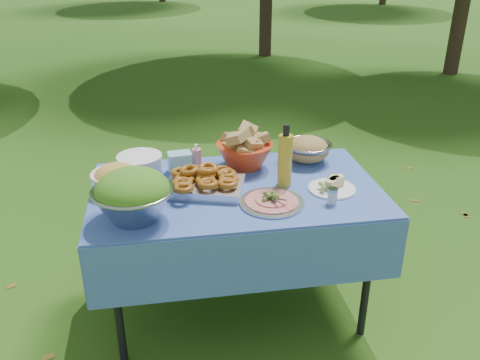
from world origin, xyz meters
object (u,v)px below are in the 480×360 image
Objects in this scene: oil_bottle at (285,156)px; charcuterie_platter at (272,197)px; bread_bowl at (245,149)px; salad_bowl at (133,195)px; pasta_bowl_steel at (307,149)px; picnic_table at (237,251)px; plate_stack at (140,163)px.

charcuterie_platter is at bearing -119.68° from oil_bottle.
charcuterie_platter is (0.05, -0.46, -0.07)m from bread_bowl.
oil_bottle is (0.75, 0.23, 0.04)m from salad_bowl.
bread_bowl is 0.99× the size of charcuterie_platter.
bread_bowl is at bearing -176.59° from pasta_bowl_steel.
bread_bowl is 0.47m from charcuterie_platter.
pasta_bowl_steel is (0.96, 0.52, -0.05)m from salad_bowl.
pasta_bowl_steel reaches higher than charcuterie_platter.
pasta_bowl_steel is 0.82× the size of oil_bottle.
oil_bottle reaches higher than pasta_bowl_steel.
pasta_bowl_steel is (0.45, 0.29, 0.45)m from picnic_table.
pasta_bowl_steel is 0.37m from oil_bottle.
picnic_table is at bearing 25.28° from salad_bowl.
charcuterie_platter is (-0.31, -0.48, -0.04)m from pasta_bowl_steel.
charcuterie_platter is at bearing -54.10° from picnic_table.
salad_bowl reaches higher than bread_bowl.
oil_bottle reaches higher than salad_bowl.
bread_bowl reaches higher than picnic_table.
salad_bowl is 1.17× the size of bread_bowl.
bread_bowl is 0.37m from pasta_bowl_steel.
plate_stack is 0.94m from pasta_bowl_steel.
salad_bowl is 0.54m from plate_stack.
oil_bottle reaches higher than plate_stack.
bread_bowl is at bearing -3.33° from plate_stack.
bread_bowl is (0.59, 0.50, -0.02)m from salad_bowl.
plate_stack is at bearing 179.29° from pasta_bowl_steel.
salad_bowl is 1.11× the size of oil_bottle.
oil_bottle reaches higher than picnic_table.
pasta_bowl_steel reaches higher than picnic_table.
bread_bowl is 0.95× the size of oil_bottle.
pasta_bowl_steel reaches higher than plate_stack.
picnic_table is 0.71m from plate_stack.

